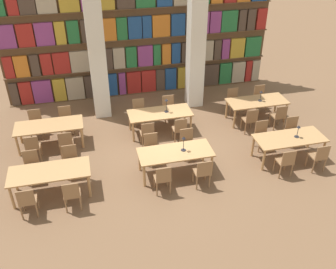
% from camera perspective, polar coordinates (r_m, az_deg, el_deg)
% --- Properties ---
extents(ground_plane, '(40.00, 40.00, 0.00)m').
position_cam_1_polar(ground_plane, '(11.64, -0.14, -2.48)').
color(ground_plane, brown).
extents(bookshelf_bank, '(10.13, 0.35, 5.50)m').
position_cam_1_polar(bookshelf_bank, '(14.29, -4.35, 16.29)').
color(bookshelf_bank, brown).
rests_on(bookshelf_bank, ground_plane).
extents(pillar_left, '(0.56, 0.56, 6.00)m').
position_cam_1_polar(pillar_left, '(12.65, -11.13, 15.04)').
color(pillar_left, silver).
rests_on(pillar_left, ground_plane).
extents(pillar_center, '(0.56, 0.56, 6.00)m').
position_cam_1_polar(pillar_center, '(13.24, 4.41, 16.31)').
color(pillar_center, silver).
rests_on(pillar_center, ground_plane).
extents(reading_table_0, '(2.06, 0.88, 0.74)m').
position_cam_1_polar(reading_table_0, '(10.13, -17.60, -5.68)').
color(reading_table_0, tan).
rests_on(reading_table_0, ground_plane).
extents(chair_0, '(0.42, 0.40, 0.90)m').
position_cam_1_polar(chair_0, '(9.75, -20.62, -9.41)').
color(chair_0, olive).
rests_on(chair_0, ground_plane).
extents(chair_1, '(0.42, 0.40, 0.90)m').
position_cam_1_polar(chair_1, '(10.89, -20.10, -4.41)').
color(chair_1, olive).
rests_on(chair_1, ground_plane).
extents(chair_2, '(0.42, 0.40, 0.90)m').
position_cam_1_polar(chair_2, '(9.63, -14.45, -8.74)').
color(chair_2, olive).
rests_on(chair_2, ground_plane).
extents(chair_3, '(0.42, 0.40, 0.90)m').
position_cam_1_polar(chair_3, '(10.77, -14.63, -3.75)').
color(chair_3, olive).
rests_on(chair_3, ground_plane).
extents(reading_table_1, '(2.06, 0.88, 0.74)m').
position_cam_1_polar(reading_table_1, '(10.35, 1.12, -2.98)').
color(reading_table_1, tan).
rests_on(reading_table_1, ground_plane).
extents(chair_4, '(0.42, 0.40, 0.90)m').
position_cam_1_polar(chair_4, '(9.80, -0.82, -6.62)').
color(chair_4, olive).
rests_on(chair_4, ground_plane).
extents(chair_5, '(0.42, 0.40, 0.90)m').
position_cam_1_polar(chair_5, '(10.94, -2.51, -1.95)').
color(chair_5, olive).
rests_on(chair_5, ground_plane).
extents(chair_6, '(0.42, 0.40, 0.90)m').
position_cam_1_polar(chair_6, '(10.04, 5.28, -5.67)').
color(chair_6, olive).
rests_on(chair_6, ground_plane).
extents(chair_7, '(0.42, 0.40, 0.90)m').
position_cam_1_polar(chair_7, '(11.15, 2.97, -1.21)').
color(chair_7, olive).
rests_on(chair_7, ground_plane).
extents(desk_lamp_0, '(0.14, 0.14, 0.45)m').
position_cam_1_polar(desk_lamp_0, '(10.20, 2.40, -1.02)').
color(desk_lamp_0, '#232328').
rests_on(desk_lamp_0, reading_table_1).
extents(reading_table_2, '(2.06, 0.88, 0.74)m').
position_cam_1_polar(reading_table_2, '(11.51, 18.02, -0.76)').
color(reading_table_2, tan).
rests_on(reading_table_2, ground_plane).
extents(chair_8, '(0.42, 0.40, 0.90)m').
position_cam_1_polar(chair_8, '(10.87, 17.48, -3.91)').
color(chair_8, olive).
rests_on(chair_8, ground_plane).
extents(chair_9, '(0.42, 0.40, 0.90)m').
position_cam_1_polar(chair_9, '(11.90, 14.19, 0.08)').
color(chair_9, olive).
rests_on(chair_9, ground_plane).
extents(chair_10, '(0.42, 0.40, 0.90)m').
position_cam_1_polar(chair_10, '(11.39, 22.00, -3.07)').
color(chair_10, olive).
rests_on(chair_10, ground_plane).
extents(chair_11, '(0.42, 0.40, 0.90)m').
position_cam_1_polar(chair_11, '(12.38, 18.47, 0.69)').
color(chair_11, olive).
rests_on(chair_11, ground_plane).
extents(desk_lamp_1, '(0.14, 0.14, 0.39)m').
position_cam_1_polar(desk_lamp_1, '(11.42, 19.24, 0.75)').
color(desk_lamp_1, '#232328').
rests_on(desk_lamp_1, reading_table_2).
extents(reading_table_3, '(2.06, 0.88, 0.74)m').
position_cam_1_polar(reading_table_3, '(12.11, -17.67, 1.07)').
color(reading_table_3, tan).
rests_on(reading_table_3, ground_plane).
extents(chair_12, '(0.42, 0.40, 0.90)m').
position_cam_1_polar(chair_12, '(11.64, -19.91, -1.77)').
color(chair_12, olive).
rests_on(chair_12, ground_plane).
extents(chair_13, '(0.42, 0.40, 0.90)m').
position_cam_1_polar(chair_13, '(12.88, -19.54, 1.78)').
color(chair_13, olive).
rests_on(chair_13, ground_plane).
extents(chair_14, '(0.42, 0.40, 0.90)m').
position_cam_1_polar(chair_14, '(11.54, -15.27, -1.18)').
color(chair_14, olive).
rests_on(chair_14, ground_plane).
extents(chair_15, '(0.42, 0.40, 0.90)m').
position_cam_1_polar(chair_15, '(12.79, -15.34, 2.33)').
color(chair_15, olive).
rests_on(chair_15, ground_plane).
extents(reading_table_4, '(2.06, 0.88, 0.74)m').
position_cam_1_polar(reading_table_4, '(12.22, -1.24, 3.05)').
color(reading_table_4, tan).
rests_on(reading_table_4, ground_plane).
extents(chair_16, '(0.42, 0.40, 0.90)m').
position_cam_1_polar(chair_16, '(11.61, -3.17, 0.27)').
color(chair_16, olive).
rests_on(chair_16, ground_plane).
extents(chair_17, '(0.42, 0.40, 0.90)m').
position_cam_1_polar(chair_17, '(12.84, -4.40, 3.63)').
color(chair_17, olive).
rests_on(chair_17, ground_plane).
extents(chair_18, '(0.42, 0.40, 0.90)m').
position_cam_1_polar(chair_18, '(11.80, 1.80, 0.90)').
color(chair_18, olive).
rests_on(chair_18, ground_plane).
extents(chair_19, '(0.42, 0.40, 0.90)m').
position_cam_1_polar(chair_19, '(13.02, 0.13, 4.16)').
color(chair_19, olive).
rests_on(chair_19, ground_plane).
extents(desk_lamp_2, '(0.14, 0.14, 0.48)m').
position_cam_1_polar(desk_lamp_2, '(12.07, -0.24, 4.81)').
color(desk_lamp_2, '#232328').
rests_on(desk_lamp_2, reading_table_4).
extents(reading_table_5, '(2.06, 0.88, 0.74)m').
position_cam_1_polar(reading_table_5, '(13.31, 13.41, 4.72)').
color(reading_table_5, tan).
rests_on(reading_table_5, ground_plane).
extents(chair_20, '(0.42, 0.40, 0.90)m').
position_cam_1_polar(chair_20, '(12.59, 12.39, 2.27)').
color(chair_20, olive).
rests_on(chair_20, ground_plane).
extents(chair_21, '(0.42, 0.40, 0.90)m').
position_cam_1_polar(chair_21, '(13.74, 9.93, 5.25)').
color(chair_21, olive).
rests_on(chair_21, ground_plane).
extents(chair_22, '(0.42, 0.40, 0.90)m').
position_cam_1_polar(chair_22, '(13.05, 16.54, 2.77)').
color(chair_22, olive).
rests_on(chair_22, ground_plane).
extents(chair_23, '(0.42, 0.40, 0.90)m').
position_cam_1_polar(chair_23, '(14.16, 13.83, 5.63)').
color(chair_23, olive).
rests_on(chair_23, ground_plane).
extents(desk_lamp_3, '(0.14, 0.14, 0.39)m').
position_cam_1_polar(desk_lamp_3, '(13.18, 13.98, 6.00)').
color(desk_lamp_3, '#232328').
rests_on(desk_lamp_3, reading_table_5).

